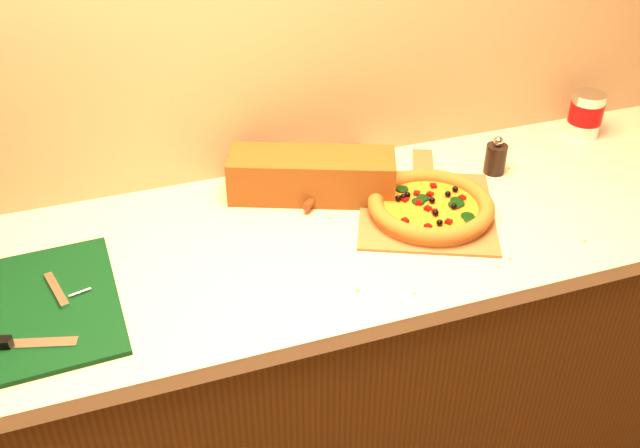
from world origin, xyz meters
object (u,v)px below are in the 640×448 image
Objects in this scene: pizza at (431,206)px; rolling_pin at (334,175)px; pizza_peel at (426,207)px; pepper_grinder at (496,158)px; coffee_canister at (586,114)px; cutting_board at (45,307)px.

pizza reaches higher than rolling_pin.
rolling_pin is (-0.17, 0.22, -0.00)m from pizza.
rolling_pin is at bearing 156.86° from pizza_peel.
pizza is 0.29m from pepper_grinder.
coffee_canister is at bearing 1.40° from rolling_pin.
cutting_board is 3.14× the size of coffee_canister.
rolling_pin is at bearing -178.60° from coffee_canister.
pizza_peel is at bearing -161.19° from coffee_canister.
pizza is (-0.01, -0.03, 0.02)m from pizza_peel.
rolling_pin reaches higher than pizza_peel.
rolling_pin is (0.73, 0.28, 0.02)m from cutting_board.
cutting_board reaches higher than pizza_peel.
pizza_peel is at bearing -158.34° from pepper_grinder.
pizza_peel is 4.03× the size of coffee_canister.
pepper_grinder is 0.41× the size of rolling_pin.
coffee_canister is (1.50, 0.30, 0.06)m from cutting_board.
cutting_board is 0.78m from rolling_pin.
coffee_canister is (0.78, 0.02, 0.04)m from rolling_pin.
pizza is 0.28m from rolling_pin.
pizza_peel is 0.25m from rolling_pin.
pepper_grinder is 0.82× the size of coffee_canister.
pizza is 0.75× the size of cutting_board.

